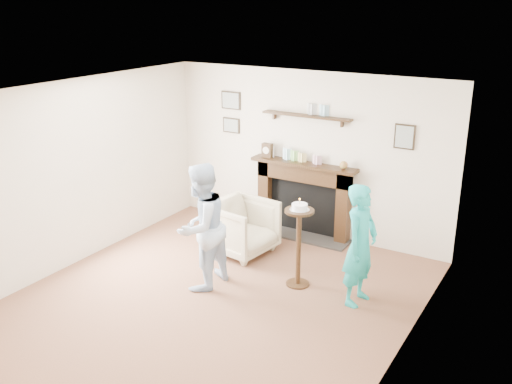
% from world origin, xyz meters
% --- Properties ---
extents(ground, '(5.00, 5.00, 0.00)m').
position_xyz_m(ground, '(0.00, 0.00, 0.00)').
color(ground, brown).
rests_on(ground, ground).
extents(room_shell, '(4.54, 5.02, 2.52)m').
position_xyz_m(room_shell, '(-0.00, 0.69, 1.62)').
color(room_shell, beige).
rests_on(room_shell, ground).
extents(armchair, '(0.95, 0.93, 0.77)m').
position_xyz_m(armchair, '(-0.45, 1.34, 0.00)').
color(armchair, '#C2A890').
rests_on(armchair, ground).
extents(man, '(0.65, 0.81, 1.61)m').
position_xyz_m(man, '(-0.34, 0.22, 0.00)').
color(man, '#CBE0FE').
rests_on(man, ground).
extents(woman, '(0.41, 0.57, 1.48)m').
position_xyz_m(woman, '(1.50, 0.85, 0.00)').
color(woman, teal).
rests_on(woman, ground).
extents(pedestal_table, '(0.37, 0.37, 1.17)m').
position_xyz_m(pedestal_table, '(0.69, 0.87, 0.72)').
color(pedestal_table, black).
rests_on(pedestal_table, ground).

